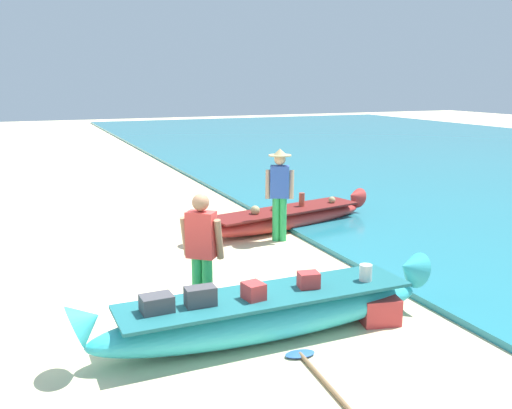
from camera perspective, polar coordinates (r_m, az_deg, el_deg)
ground_plane at (r=7.88m, az=-8.00°, el=-10.94°), size 80.00×80.00×0.00m
boat_cyan_foreground at (r=7.08m, az=1.12°, el=-10.81°), size 4.73×0.91×0.87m
boat_red_midground at (r=12.06m, az=3.01°, el=-1.33°), size 4.47×1.66×0.73m
person_vendor_hatted at (r=10.99m, az=2.40°, el=1.65°), size 0.58×0.45×1.83m
person_tourist_customer at (r=7.31m, az=-5.48°, el=-4.64°), size 0.55×0.51×1.72m
cooler_box at (r=7.65m, az=12.39°, el=-10.42°), size 0.54×0.40×0.35m
paddle at (r=6.35m, az=6.31°, el=-16.65°), size 0.37×1.67×0.05m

